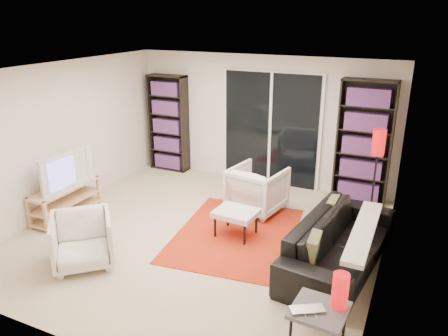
% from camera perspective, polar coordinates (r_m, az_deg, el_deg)
% --- Properties ---
extents(floor, '(5.00, 5.00, 0.00)m').
position_cam_1_polar(floor, '(6.54, -3.14, -8.78)').
color(floor, beige).
rests_on(floor, ground).
extents(wall_back, '(5.00, 0.02, 2.40)m').
position_cam_1_polar(wall_back, '(8.26, 4.92, 6.23)').
color(wall_back, silver).
rests_on(wall_back, ground).
extents(wall_front, '(5.00, 0.02, 2.40)m').
position_cam_1_polar(wall_front, '(4.21, -19.82, -8.64)').
color(wall_front, silver).
rests_on(wall_front, ground).
extents(wall_left, '(0.02, 5.00, 2.40)m').
position_cam_1_polar(wall_left, '(7.53, -20.40, 3.72)').
color(wall_left, silver).
rests_on(wall_left, ground).
extents(wall_right, '(0.02, 5.00, 2.40)m').
position_cam_1_polar(wall_right, '(5.41, 20.73, -2.38)').
color(wall_right, silver).
rests_on(wall_right, ground).
extents(ceiling, '(5.00, 5.00, 0.02)m').
position_cam_1_polar(ceiling, '(5.79, -3.58, 12.58)').
color(ceiling, white).
rests_on(ceiling, wall_back).
extents(sliding_door, '(1.92, 0.08, 2.16)m').
position_cam_1_polar(sliding_door, '(8.20, 6.11, 5.01)').
color(sliding_door, white).
rests_on(sliding_door, ground).
extents(bookshelf_left, '(0.80, 0.30, 1.95)m').
position_cam_1_polar(bookshelf_left, '(9.01, -7.27, 5.81)').
color(bookshelf_left, black).
rests_on(bookshelf_left, ground).
extents(bookshelf_right, '(0.90, 0.30, 2.10)m').
position_cam_1_polar(bookshelf_right, '(7.71, 17.81, 3.22)').
color(bookshelf_right, black).
rests_on(bookshelf_right, ground).
extents(tv_stand, '(0.40, 1.25, 0.50)m').
position_cam_1_polar(tv_stand, '(7.48, -19.94, -3.97)').
color(tv_stand, tan).
rests_on(tv_stand, floor).
extents(tv, '(0.21, 1.01, 0.58)m').
position_cam_1_polar(tv, '(7.28, -20.30, -0.20)').
color(tv, black).
rests_on(tv, tv_stand).
extents(rug, '(1.93, 2.45, 0.01)m').
position_cam_1_polar(rug, '(6.55, 1.53, -8.61)').
color(rug, '#AF2610').
rests_on(rug, floor).
extents(sofa, '(1.16, 2.36, 0.66)m').
position_cam_1_polar(sofa, '(5.86, 14.91, -9.38)').
color(sofa, black).
rests_on(sofa, floor).
extents(armchair_back, '(0.94, 0.96, 0.75)m').
position_cam_1_polar(armchair_back, '(7.18, 4.36, -2.76)').
color(armchair_back, silver).
rests_on(armchair_back, floor).
extents(armchair_front, '(1.06, 1.06, 0.69)m').
position_cam_1_polar(armchair_front, '(5.98, -18.03, -8.97)').
color(armchair_front, silver).
rests_on(armchair_front, floor).
extents(ottoman, '(0.63, 0.53, 0.40)m').
position_cam_1_polar(ottoman, '(6.38, 1.57, -6.01)').
color(ottoman, silver).
rests_on(ottoman, floor).
extents(side_table, '(0.56, 0.56, 0.40)m').
position_cam_1_polar(side_table, '(4.57, 12.34, -17.91)').
color(side_table, '#4E4E53').
rests_on(side_table, floor).
extents(laptop, '(0.40, 0.36, 0.03)m').
position_cam_1_polar(laptop, '(4.45, 11.01, -18.07)').
color(laptop, silver).
rests_on(laptop, side_table).
extents(table_lamp, '(0.16, 0.16, 0.36)m').
position_cam_1_polar(table_lamp, '(4.51, 14.94, -15.20)').
color(table_lamp, red).
rests_on(table_lamp, side_table).
extents(floor_lamp, '(0.22, 0.22, 1.46)m').
position_cam_1_polar(floor_lamp, '(7.04, 19.44, 2.11)').
color(floor_lamp, black).
rests_on(floor_lamp, floor).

